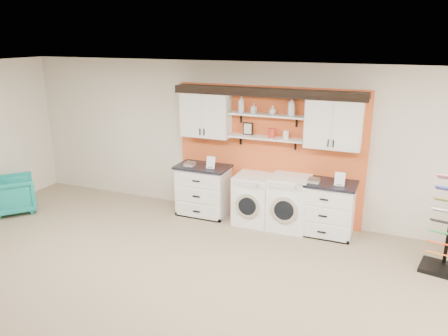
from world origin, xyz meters
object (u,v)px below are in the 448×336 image
at_px(base_cabinet_right, 326,208).
at_px(base_cabinet_left, 204,190).
at_px(washer, 254,199).
at_px(dryer, 289,203).
at_px(sample_rack, 447,237).
at_px(armchair, 14,195).

bearing_deg(base_cabinet_right, base_cabinet_left, -180.00).
xyz_separation_m(washer, dryer, (0.64, 0.00, 0.03)).
distance_m(dryer, sample_rack, 2.48).
xyz_separation_m(base_cabinet_right, sample_rack, (1.78, -0.58, 0.05)).
distance_m(base_cabinet_left, sample_rack, 4.08).
height_order(base_cabinet_left, armchair, base_cabinet_left).
bearing_deg(base_cabinet_left, dryer, -0.12).
distance_m(base_cabinet_left, washer, 0.98).
bearing_deg(base_cabinet_right, sample_rack, -18.13).
distance_m(base_cabinet_left, dryer, 1.63).
bearing_deg(washer, base_cabinet_right, 0.15).
bearing_deg(base_cabinet_left, sample_rack, -8.20).
bearing_deg(sample_rack, base_cabinet_left, -176.88).
bearing_deg(dryer, base_cabinet_right, 0.31).
bearing_deg(sample_rack, dryer, 177.82).
distance_m(washer, sample_rack, 3.11).
bearing_deg(washer, sample_rack, -10.73).
xyz_separation_m(base_cabinet_left, sample_rack, (4.04, -0.58, 0.04)).
xyz_separation_m(base_cabinet_left, washer, (0.98, -0.00, -0.03)).
xyz_separation_m(washer, sample_rack, (3.05, -0.58, 0.07)).
xyz_separation_m(base_cabinet_left, dryer, (1.63, -0.00, -0.01)).
height_order(dryer, sample_rack, sample_rack).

